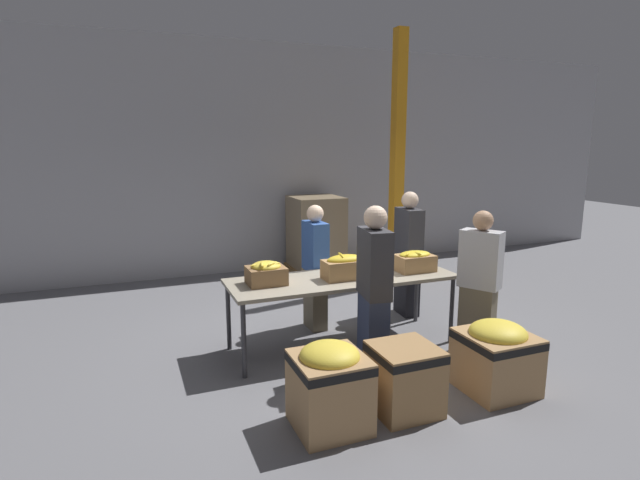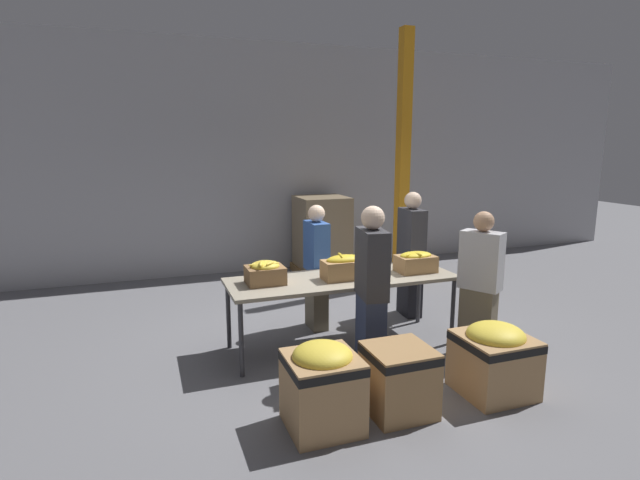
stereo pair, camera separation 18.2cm
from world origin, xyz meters
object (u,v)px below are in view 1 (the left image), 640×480
at_px(volunteer_3, 479,284).
at_px(pallet_stack_0, 316,236).
at_px(sorting_table, 342,282).
at_px(donation_bin_0, 330,383).
at_px(volunteer_2, 408,254).
at_px(donation_bin_1, 404,376).
at_px(banana_box_0, 266,273).
at_px(banana_box_1, 345,267).
at_px(volunteer_0, 374,292).
at_px(volunteer_1, 315,268).
at_px(support_pillar, 397,161).
at_px(donation_bin_2, 496,354).
at_px(banana_box_2, 415,261).

xyz_separation_m(volunteer_3, pallet_stack_0, (-0.40, 3.86, -0.12)).
bearing_deg(sorting_table, donation_bin_0, -117.62).
bearing_deg(pallet_stack_0, volunteer_3, -84.14).
xyz_separation_m(volunteer_2, donation_bin_1, (-1.34, -2.16, -0.51)).
bearing_deg(banana_box_0, donation_bin_1, -62.71).
relative_size(sorting_table, banana_box_1, 5.22).
bearing_deg(pallet_stack_0, donation_bin_0, -109.94).
bearing_deg(volunteer_0, volunteer_1, 12.65).
distance_m(banana_box_0, support_pillar, 3.53).
xyz_separation_m(banana_box_1, donation_bin_1, (-0.08, -1.42, -0.63)).
distance_m(volunteer_0, volunteer_2, 1.90).
xyz_separation_m(sorting_table, volunteer_3, (1.29, -0.73, 0.03)).
height_order(donation_bin_1, support_pillar, support_pillar).
distance_m(support_pillar, pallet_stack_0, 1.97).
distance_m(volunteer_2, volunteer_3, 1.41).
relative_size(banana_box_1, volunteer_0, 0.29).
xyz_separation_m(donation_bin_0, pallet_stack_0, (1.68, 4.62, 0.29)).
bearing_deg(volunteer_3, support_pillar, -42.34).
relative_size(donation_bin_0, donation_bin_1, 1.23).
bearing_deg(banana_box_1, donation_bin_2, -57.35).
bearing_deg(banana_box_0, volunteer_1, 37.19).
relative_size(volunteer_0, volunteer_3, 1.07).
distance_m(banana_box_0, donation_bin_2, 2.42).
height_order(volunteer_1, donation_bin_2, volunteer_1).
distance_m(banana_box_0, volunteer_3, 2.30).
height_order(banana_box_2, donation_bin_2, banana_box_2).
relative_size(sorting_table, donation_bin_1, 4.37).
relative_size(banana_box_2, volunteer_1, 0.28).
height_order(volunteer_0, donation_bin_0, volunteer_0).
relative_size(donation_bin_0, donation_bin_2, 1.07).
bearing_deg(banana_box_2, donation_bin_1, -124.42).
height_order(sorting_table, donation_bin_0, sorting_table).
xyz_separation_m(banana_box_0, donation_bin_2, (1.78, -1.53, -0.58)).
xyz_separation_m(banana_box_1, pallet_stack_0, (0.89, 3.20, -0.28)).
relative_size(sorting_table, banana_box_0, 6.42).
xyz_separation_m(sorting_table, banana_box_1, (0.00, -0.07, 0.19)).
height_order(sorting_table, pallet_stack_0, pallet_stack_0).
bearing_deg(banana_box_0, support_pillar, 36.11).
bearing_deg(volunteer_0, banana_box_1, 9.47).
relative_size(banana_box_0, banana_box_1, 0.81).
distance_m(banana_box_0, banana_box_1, 0.88).
xyz_separation_m(volunteer_1, donation_bin_2, (0.99, -2.13, -0.42)).
relative_size(volunteer_0, donation_bin_2, 2.53).
xyz_separation_m(sorting_table, pallet_stack_0, (0.90, 3.13, -0.09)).
relative_size(sorting_table, donation_bin_0, 3.54).
bearing_deg(volunteer_0, volunteer_2, -32.39).
height_order(donation_bin_2, pallet_stack_0, pallet_stack_0).
xyz_separation_m(banana_box_0, donation_bin_0, (0.09, -1.53, -0.56)).
xyz_separation_m(volunteer_1, donation_bin_0, (-0.70, -2.13, -0.39)).
xyz_separation_m(banana_box_1, volunteer_0, (0.00, -0.67, -0.10)).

